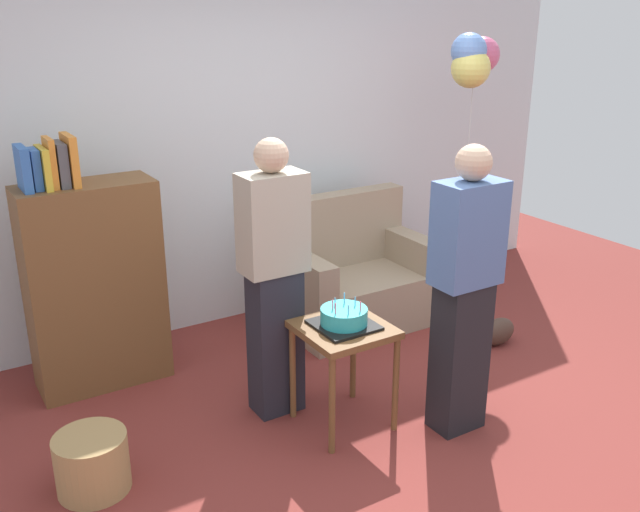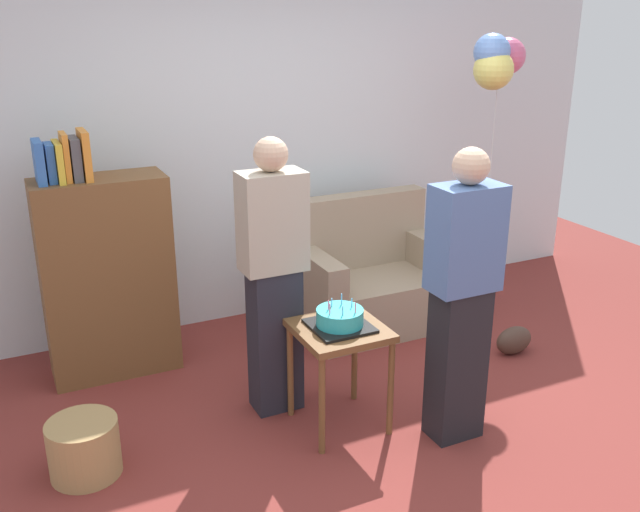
% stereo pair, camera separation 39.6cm
% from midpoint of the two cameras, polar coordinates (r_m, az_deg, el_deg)
% --- Properties ---
extents(ground_plane, '(8.00, 8.00, 0.00)m').
position_cam_midpoint_polar(ground_plane, '(4.08, 9.16, -14.69)').
color(ground_plane, maroon).
extents(wall_back, '(6.00, 0.10, 2.70)m').
position_cam_midpoint_polar(wall_back, '(5.26, -2.89, 9.37)').
color(wall_back, silver).
rests_on(wall_back, ground_plane).
extents(couch, '(1.10, 0.70, 0.96)m').
position_cam_midpoint_polar(couch, '(5.29, 6.21, -2.07)').
color(couch, gray).
rests_on(couch, ground_plane).
extents(bookshelf, '(0.80, 0.36, 1.59)m').
position_cam_midpoint_polar(bookshelf, '(4.60, -14.60, -1.44)').
color(bookshelf, brown).
rests_on(bookshelf, ground_plane).
extents(side_table, '(0.48, 0.48, 0.61)m').
position_cam_midpoint_polar(side_table, '(3.93, 4.50, -7.08)').
color(side_table, brown).
rests_on(side_table, ground_plane).
extents(birthday_cake, '(0.32, 0.32, 0.17)m').
position_cam_midpoint_polar(birthday_cake, '(3.87, 4.56, -5.16)').
color(birthday_cake, black).
rests_on(birthday_cake, side_table).
extents(person_blowing_candles, '(0.36, 0.22, 1.63)m').
position_cam_midpoint_polar(person_blowing_candles, '(3.97, -0.94, -1.77)').
color(person_blowing_candles, '#23232D').
rests_on(person_blowing_candles, ground_plane).
extents(person_holding_cake, '(0.36, 0.22, 1.63)m').
position_cam_midpoint_polar(person_holding_cake, '(3.82, 14.34, -3.32)').
color(person_holding_cake, black).
rests_on(person_holding_cake, ground_plane).
extents(wicker_basket, '(0.36, 0.36, 0.30)m').
position_cam_midpoint_polar(wicker_basket, '(3.85, -15.73, -14.84)').
color(wicker_basket, '#A88451').
rests_on(wicker_basket, ground_plane).
extents(handbag, '(0.28, 0.14, 0.20)m').
position_cam_midpoint_polar(handbag, '(5.13, 17.60, -6.58)').
color(handbag, '#473328').
rests_on(handbag, ground_plane).
extents(balloon_bunch, '(0.45, 0.35, 2.11)m').
position_cam_midpoint_polar(balloon_bunch, '(5.16, 16.41, 14.97)').
color(balloon_bunch, silver).
rests_on(balloon_bunch, ground_plane).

